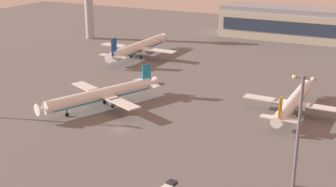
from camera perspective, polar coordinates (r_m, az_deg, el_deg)
ground_plane at (r=129.28m, az=-5.90°, el=-4.44°), size 416.00×416.00×0.00m
airplane_mid_apron at (r=145.44m, az=-8.07°, el=-0.14°), size 32.15×40.72×11.01m
airplane_near_gate at (r=143.58m, az=15.12°, el=-1.04°), size 29.91×38.48×9.89m
airplane_far_stand at (r=206.48m, az=-3.66°, el=5.68°), size 36.58×47.07×12.10m
baggage_tractor at (r=168.99m, az=-2.31°, el=1.62°), size 2.64×4.41×2.25m
apron_light_west at (r=98.24m, az=15.80°, el=-3.72°), size 4.80×0.90×24.69m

